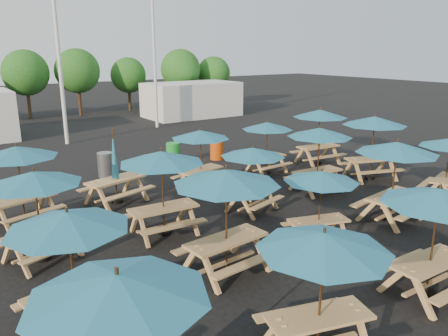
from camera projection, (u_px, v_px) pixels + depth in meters
ground at (250, 210)px, 14.27m from camera, size 120.00×120.00×0.00m
picnic_unit_0 at (118, 295)px, 5.42m from camera, size 3.02×3.02×2.46m
picnic_unit_1 at (68, 226)px, 7.82m from camera, size 2.63×2.63×2.32m
picnic_unit_2 at (34, 183)px, 10.40m from camera, size 2.82×2.82×2.32m
picnic_unit_3 at (17, 156)px, 12.69m from camera, size 2.86×2.86×2.40m
picnic_unit_4 at (324, 248)px, 7.03m from camera, size 2.75×2.75×2.30m
picnic_unit_5 at (226, 182)px, 9.77m from camera, size 2.67×2.67×2.54m
picnic_unit_6 at (162, 161)px, 11.90m from camera, size 2.49×2.49×2.45m
picnic_unit_7 at (115, 173)px, 14.73m from camera, size 2.39×2.21×2.56m
picnic_unit_8 at (438, 202)px, 8.84m from camera, size 2.39×2.39×2.42m
picnic_unit_9 at (321, 180)px, 11.40m from camera, size 2.49×2.49×2.05m
picnic_unit_10 at (253, 155)px, 13.77m from camera, size 2.54×2.54×2.13m
picnic_unit_11 at (200, 137)px, 16.07m from camera, size 2.59×2.59×2.24m
picnic_unit_13 at (397, 152)px, 12.87m from camera, size 2.70×2.70×2.49m
picnic_unit_14 at (320, 136)px, 15.64m from camera, size 2.43×2.43×2.40m
picnic_unit_15 at (267, 128)px, 18.13m from camera, size 2.25×2.25×2.19m
picnic_unit_18 at (374, 124)px, 17.18m from camera, size 3.16×3.16×2.57m
picnic_unit_19 at (320, 116)px, 19.54m from camera, size 2.64×2.64×2.51m
waste_bin_1 at (105, 165)px, 17.94m from camera, size 0.63×0.63×1.01m
waste_bin_2 at (173, 154)px, 19.77m from camera, size 0.63×0.63×1.01m
waste_bin_3 at (217, 149)px, 20.76m from camera, size 0.63×0.63×1.01m
mast_0 at (56, 31)px, 22.71m from camera, size 0.20×0.20×12.00m
mast_1 at (153, 34)px, 27.86m from camera, size 0.20×0.20×12.00m
event_tent_1 at (192, 99)px, 33.94m from camera, size 7.00×4.00×2.60m
tree_3 at (25, 73)px, 32.05m from camera, size 3.36×3.36×5.09m
tree_4 at (77, 71)px, 33.67m from camera, size 3.41×3.41×5.17m
tree_5 at (128, 75)px, 36.49m from camera, size 2.94×2.94×4.45m
tree_6 at (181, 69)px, 37.15m from camera, size 3.38×3.38×5.13m
tree_7 at (214, 73)px, 39.14m from camera, size 2.95×2.95×4.48m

